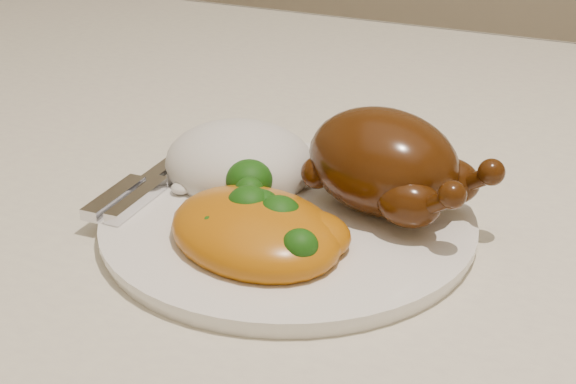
% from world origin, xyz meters
% --- Properties ---
extents(dining_table, '(1.60, 0.90, 0.76)m').
position_xyz_m(dining_table, '(0.00, 0.00, 0.67)').
color(dining_table, brown).
rests_on(dining_table, floor).
extents(tablecloth, '(1.73, 1.03, 0.18)m').
position_xyz_m(tablecloth, '(0.00, 0.00, 0.74)').
color(tablecloth, beige).
rests_on(tablecloth, dining_table).
extents(dinner_plate, '(0.37, 0.37, 0.01)m').
position_xyz_m(dinner_plate, '(-0.08, -0.13, 0.77)').
color(dinner_plate, white).
rests_on(dinner_plate, tablecloth).
extents(roast_chicken, '(0.17, 0.13, 0.08)m').
position_xyz_m(roast_chicken, '(-0.02, -0.09, 0.82)').
color(roast_chicken, '#462307').
rests_on(roast_chicken, dinner_plate).
extents(rice_mound, '(0.13, 0.12, 0.07)m').
position_xyz_m(rice_mound, '(-0.15, -0.09, 0.79)').
color(rice_mound, white).
rests_on(rice_mound, dinner_plate).
extents(mac_and_cheese, '(0.16, 0.14, 0.05)m').
position_xyz_m(mac_and_cheese, '(-0.08, -0.18, 0.79)').
color(mac_and_cheese, '#C7780C').
rests_on(mac_and_cheese, dinner_plate).
extents(cutlery, '(0.04, 0.17, 0.01)m').
position_xyz_m(cutlery, '(-0.20, -0.15, 0.79)').
color(cutlery, silver).
rests_on(cutlery, dinner_plate).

